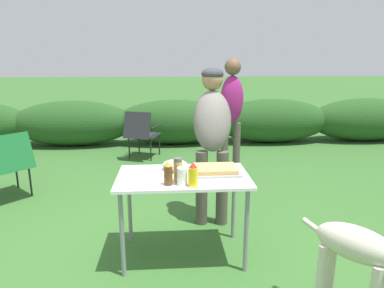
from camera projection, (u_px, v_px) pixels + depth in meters
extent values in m
plane|color=#336028|center=(184.00, 254.00, 3.04)|extent=(60.00, 60.00, 0.00)
ellipsoid|color=#234C1E|center=(73.00, 123.00, 6.76)|extent=(2.40, 0.90, 0.89)
ellipsoid|color=#234C1E|center=(174.00, 122.00, 6.89)|extent=(2.40, 0.90, 0.89)
ellipsoid|color=#234C1E|center=(272.00, 121.00, 7.02)|extent=(2.40, 0.90, 0.89)
ellipsoid|color=#234C1E|center=(365.00, 120.00, 7.15)|extent=(2.40, 0.90, 0.89)
cube|color=white|center=(183.00, 177.00, 2.86)|extent=(1.10, 0.64, 0.02)
cylinder|color=gray|center=(122.00, 235.00, 2.66)|extent=(0.04, 0.04, 0.71)
cylinder|color=gray|center=(246.00, 231.00, 2.72)|extent=(0.04, 0.04, 0.71)
cylinder|color=gray|center=(130.00, 206.00, 3.18)|extent=(0.04, 0.04, 0.71)
cylinder|color=gray|center=(234.00, 203.00, 3.25)|extent=(0.04, 0.04, 0.71)
cube|color=#9E9EA3|center=(215.00, 172.00, 2.92)|extent=(0.42, 0.30, 0.02)
cube|color=tan|center=(215.00, 169.00, 2.92)|extent=(0.37, 0.26, 0.04)
cylinder|color=white|center=(149.00, 175.00, 2.85)|extent=(0.26, 0.26, 0.02)
ellipsoid|color=#ADBC99|center=(175.00, 165.00, 3.00)|extent=(0.22, 0.22, 0.09)
cylinder|color=white|center=(182.00, 176.00, 2.64)|extent=(0.08, 0.08, 0.14)
cylinder|color=brown|center=(168.00, 175.00, 2.63)|extent=(0.07, 0.07, 0.15)
cone|color=gold|center=(168.00, 163.00, 2.61)|extent=(0.06, 0.06, 0.04)
cylinder|color=yellow|center=(193.00, 177.00, 2.61)|extent=(0.07, 0.07, 0.15)
cone|color=red|center=(193.00, 165.00, 2.58)|extent=(0.06, 0.06, 0.04)
cylinder|color=#B2893D|center=(178.00, 172.00, 2.70)|extent=(0.07, 0.07, 0.17)
cylinder|color=#4C4C4C|center=(178.00, 160.00, 2.67)|extent=(0.07, 0.07, 0.03)
cylinder|color=#4C473D|center=(202.00, 188.00, 3.53)|extent=(0.12, 0.12, 0.78)
cylinder|color=#4C473D|center=(222.00, 188.00, 3.52)|extent=(0.12, 0.12, 0.78)
ellipsoid|color=slate|center=(212.00, 121.00, 3.47)|extent=(0.43, 0.53, 0.69)
sphere|color=#936B4C|center=(212.00, 80.00, 3.49)|extent=(0.22, 0.22, 0.22)
ellipsoid|color=#333338|center=(212.00, 74.00, 3.48)|extent=(0.23, 0.23, 0.13)
cylinder|color=#4C473D|center=(224.00, 151.00, 4.87)|extent=(0.10, 0.10, 0.81)
cylinder|color=#4C473D|center=(236.00, 151.00, 4.90)|extent=(0.10, 0.10, 0.81)
ellipsoid|color=#931E70|center=(232.00, 100.00, 4.71)|extent=(0.34, 0.26, 0.66)
sphere|color=brown|center=(233.00, 67.00, 4.60)|extent=(0.22, 0.22, 0.22)
cylinder|color=beige|center=(330.00, 271.00, 2.38)|extent=(0.06, 0.06, 0.51)
cylinder|color=beige|center=(321.00, 280.00, 2.29)|extent=(0.06, 0.06, 0.51)
ellipsoid|color=beige|center=(356.00, 243.00, 2.14)|extent=(0.50, 0.53, 0.22)
cylinder|color=beige|center=(313.00, 226.00, 2.34)|extent=(0.13, 0.15, 0.09)
cube|color=#232328|center=(144.00, 135.00, 5.96)|extent=(0.59, 0.59, 0.03)
cube|color=#232328|center=(137.00, 125.00, 5.64)|extent=(0.49, 0.31, 0.44)
cylinder|color=black|center=(129.00, 148.00, 5.87)|extent=(0.02, 0.02, 0.38)
cylinder|color=black|center=(151.00, 150.00, 5.76)|extent=(0.02, 0.02, 0.38)
cylinder|color=black|center=(139.00, 143.00, 6.24)|extent=(0.02, 0.02, 0.38)
cylinder|color=black|center=(159.00, 144.00, 6.14)|extent=(0.02, 0.02, 0.38)
cylinder|color=black|center=(132.00, 125.00, 5.97)|extent=(0.16, 0.40, 0.02)
cylinder|color=black|center=(156.00, 126.00, 5.85)|extent=(0.16, 0.40, 0.02)
cube|color=#19602D|center=(5.00, 167.00, 4.24)|extent=(0.65, 0.65, 0.03)
cube|color=#19602D|center=(12.00, 153.00, 4.00)|extent=(0.44, 0.44, 0.44)
cylinder|color=black|center=(30.00, 181.00, 4.31)|extent=(0.02, 0.02, 0.38)
cylinder|color=black|center=(17.00, 174.00, 4.56)|extent=(0.02, 0.02, 0.38)
cylinder|color=black|center=(22.00, 150.00, 4.36)|extent=(0.31, 0.31, 0.02)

